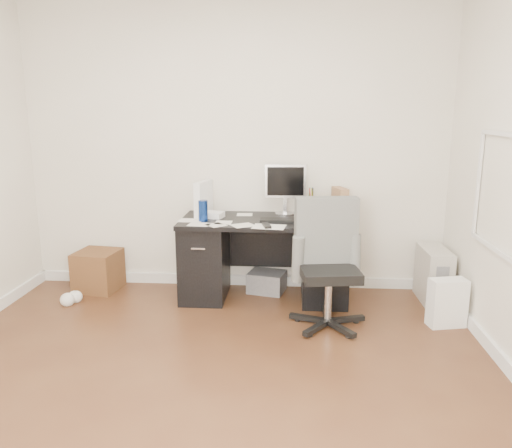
% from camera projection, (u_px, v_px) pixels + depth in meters
% --- Properties ---
extents(ground, '(4.00, 4.00, 0.00)m').
position_uv_depth(ground, '(201.00, 394.00, 3.07)').
color(ground, '#482717').
rests_on(ground, ground).
extents(room_shell, '(4.02, 4.02, 2.71)m').
position_uv_depth(room_shell, '(200.00, 120.00, 2.73)').
color(room_shell, beige).
rests_on(room_shell, ground).
extents(desk, '(1.50, 0.70, 0.75)m').
position_uv_depth(desk, '(264.00, 256.00, 4.57)').
color(desk, black).
rests_on(desk, ground).
extents(loose_papers, '(1.10, 0.60, 0.00)m').
position_uv_depth(loose_papers, '(242.00, 220.00, 4.46)').
color(loose_papers, white).
rests_on(loose_papers, desk).
extents(lcd_monitor, '(0.39, 0.24, 0.48)m').
position_uv_depth(lcd_monitor, '(285.00, 189.00, 4.63)').
color(lcd_monitor, silver).
rests_on(lcd_monitor, desk).
extents(keyboard, '(0.39, 0.13, 0.02)m').
position_uv_depth(keyboard, '(282.00, 220.00, 4.40)').
color(keyboard, black).
rests_on(keyboard, desk).
extents(computer_mouse, '(0.07, 0.07, 0.06)m').
position_uv_depth(computer_mouse, '(315.00, 218.00, 4.41)').
color(computer_mouse, silver).
rests_on(computer_mouse, desk).
extents(travel_mug, '(0.10, 0.10, 0.19)m').
position_uv_depth(travel_mug, '(203.00, 211.00, 4.39)').
color(travel_mug, navy).
rests_on(travel_mug, desk).
extents(white_binder, '(0.20, 0.30, 0.32)m').
position_uv_depth(white_binder, '(204.00, 199.00, 4.60)').
color(white_binder, white).
rests_on(white_binder, desk).
extents(magazine_file, '(0.17, 0.25, 0.26)m').
position_uv_depth(magazine_file, '(340.00, 202.00, 4.61)').
color(magazine_file, '#956A48').
rests_on(magazine_file, desk).
extents(pen_cup, '(0.12, 0.12, 0.27)m').
position_uv_depth(pen_cup, '(312.00, 202.00, 4.58)').
color(pen_cup, brown).
rests_on(pen_cup, desk).
extents(yellow_book, '(0.20, 0.25, 0.04)m').
position_uv_depth(yellow_book, '(342.00, 221.00, 4.34)').
color(yellow_book, '#F8FF1B').
rests_on(yellow_book, desk).
extents(paper_remote, '(0.30, 0.25, 0.02)m').
position_uv_depth(paper_remote, '(269.00, 226.00, 4.19)').
color(paper_remote, white).
rests_on(paper_remote, desk).
extents(office_chair, '(0.66, 0.66, 1.03)m').
position_uv_depth(office_chair, '(329.00, 265.00, 3.93)').
color(office_chair, '#585A57').
rests_on(office_chair, ground).
extents(pc_tower, '(0.23, 0.50, 0.49)m').
position_uv_depth(pc_tower, '(433.00, 275.00, 4.52)').
color(pc_tower, '#B1ABA0').
rests_on(pc_tower, ground).
extents(shopping_bag, '(0.33, 0.26, 0.39)m').
position_uv_depth(shopping_bag, '(447.00, 303.00, 4.01)').
color(shopping_bag, white).
rests_on(shopping_bag, ground).
extents(wicker_basket, '(0.43, 0.43, 0.38)m').
position_uv_depth(wicker_basket, '(98.00, 270.00, 4.83)').
color(wicker_basket, '#4C2A16').
rests_on(wicker_basket, ground).
extents(desk_printer, '(0.39, 0.34, 0.19)m').
position_uv_depth(desk_printer, '(267.00, 282.00, 4.80)').
color(desk_printer, '#5D5E62').
rests_on(desk_printer, ground).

